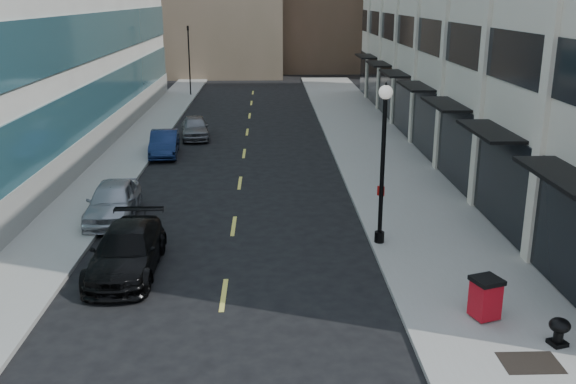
{
  "coord_description": "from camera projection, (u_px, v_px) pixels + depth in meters",
  "views": [
    {
      "loc": [
        1.37,
        -9.47,
        8.55
      ],
      "look_at": [
        2.0,
        10.33,
        2.49
      ],
      "focal_mm": 40.0,
      "sensor_mm": 36.0,
      "label": 1
    }
  ],
  "objects": [
    {
      "name": "sidewalk_right",
      "position": [
        396.0,
        180.0,
        30.83
      ],
      "size": [
        5.0,
        80.0,
        0.15
      ],
      "primitive_type": "cube",
      "color": "gray",
      "rests_on": "ground"
    },
    {
      "name": "sidewalk_left",
      "position": [
        103.0,
        183.0,
        30.41
      ],
      "size": [
        3.0,
        80.0,
        0.15
      ],
      "primitive_type": "cube",
      "color": "gray",
      "rests_on": "ground"
    },
    {
      "name": "grate_far",
      "position": [
        530.0,
        363.0,
        15.33
      ],
      "size": [
        1.4,
        1.0,
        0.01
      ],
      "primitive_type": "cube",
      "color": "black",
      "rests_on": "sidewalk_right"
    },
    {
      "name": "road_centerline",
      "position": [
        237.0,
        202.0,
        27.76
      ],
      "size": [
        0.15,
        68.2,
        0.01
      ],
      "color": "#D8CC4C",
      "rests_on": "ground"
    },
    {
      "name": "traffic_signal",
      "position": [
        188.0,
        30.0,
        55.55
      ],
      "size": [
        0.66,
        0.66,
        6.98
      ],
      "color": "black",
      "rests_on": "ground"
    },
    {
      "name": "car_black_pickup",
      "position": [
        127.0,
        251.0,
        20.54
      ],
      "size": [
        2.1,
        5.07,
        1.47
      ],
      "primitive_type": "imported",
      "rotation": [
        0.0,
        0.0,
        0.01
      ],
      "color": "black",
      "rests_on": "ground"
    },
    {
      "name": "car_silver_sedan",
      "position": [
        113.0,
        201.0,
        25.4
      ],
      "size": [
        2.02,
        4.61,
        1.55
      ],
      "primitive_type": "imported",
      "rotation": [
        0.0,
        0.0,
        0.04
      ],
      "color": "#9FA2A8",
      "rests_on": "ground"
    },
    {
      "name": "car_blue_sedan",
      "position": [
        164.0,
        143.0,
        35.74
      ],
      "size": [
        1.79,
        4.28,
        1.38
      ],
      "primitive_type": "imported",
      "rotation": [
        0.0,
        0.0,
        0.08
      ],
      "color": "#121F43",
      "rests_on": "ground"
    },
    {
      "name": "car_grey_sedan",
      "position": [
        195.0,
        127.0,
        40.07
      ],
      "size": [
        2.2,
        4.31,
        1.4
      ],
      "primitive_type": "imported",
      "rotation": [
        0.0,
        0.0,
        0.14
      ],
      "color": "slate",
      "rests_on": "ground"
    },
    {
      "name": "trash_bin",
      "position": [
        485.0,
        297.0,
        17.29
      ],
      "size": [
        0.93,
        0.93,
        1.18
      ],
      "rotation": [
        0.0,
        0.0,
        0.34
      ],
      "color": "#A40A16",
      "rests_on": "sidewalk_right"
    },
    {
      "name": "lamppost",
      "position": [
        383.0,
        151.0,
        21.89
      ],
      "size": [
        0.47,
        0.47,
        5.71
      ],
      "color": "black",
      "rests_on": "sidewalk_right"
    },
    {
      "name": "sign_post",
      "position": [
        380.0,
        203.0,
        22.56
      ],
      "size": [
        0.25,
        0.13,
        2.2
      ],
      "rotation": [
        0.0,
        0.0,
        -0.4
      ],
      "color": "slate",
      "rests_on": "sidewalk_right"
    },
    {
      "name": "urn_planter",
      "position": [
        559.0,
        329.0,
        16.0
      ],
      "size": [
        0.53,
        0.53,
        0.73
      ],
      "rotation": [
        0.0,
        0.0,
        0.28
      ],
      "color": "black",
      "rests_on": "sidewalk_right"
    }
  ]
}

